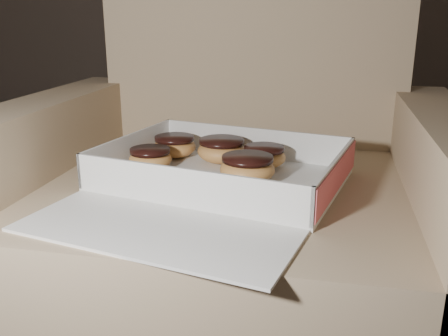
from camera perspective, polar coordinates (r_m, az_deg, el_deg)
name	(u,v)px	position (r m, az deg, el deg)	size (l,w,h in m)	color
floor	(92,315)	(1.39, -14.85, -15.95)	(4.50, 4.50, 0.00)	black
armchair	(233,226)	(1.10, 1.00, -6.66)	(0.93, 0.78, 0.97)	#988261
bakery_box	(216,182)	(0.94, -0.96, -1.60)	(0.54, 0.60, 0.07)	white
donut_a	(175,146)	(1.12, -5.67, 2.56)	(0.09, 0.09, 0.05)	#D8954B
donut_b	(150,158)	(1.04, -8.42, 1.14)	(0.09, 0.09, 0.04)	#D8954B
donut_c	(264,156)	(1.04, 4.61, 1.38)	(0.09, 0.09, 0.05)	#D8954B
donut_d	(247,168)	(0.95, 2.69, -0.01)	(0.11, 0.11, 0.05)	#D8954B
donut_e	(222,150)	(1.07, -0.28, 2.10)	(0.10, 0.10, 0.05)	#D8954B
crumb_a	(285,194)	(0.89, 7.03, -2.99)	(0.01, 0.01, 0.00)	black
crumb_b	(259,190)	(0.91, 4.05, -2.53)	(0.01, 0.01, 0.00)	black
crumb_c	(154,169)	(1.04, -7.96, -0.13)	(0.01, 0.01, 0.00)	black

